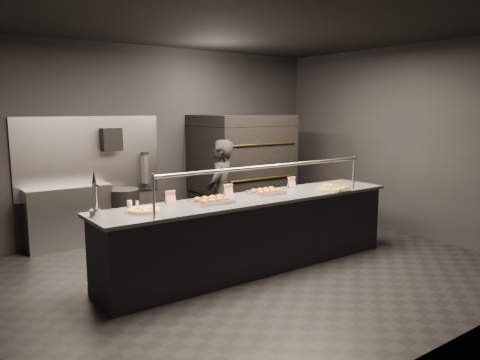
{
  "coord_description": "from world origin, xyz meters",
  "views": [
    {
      "loc": [
        -3.5,
        -4.51,
        2.01
      ],
      "look_at": [
        -0.07,
        0.2,
        1.12
      ],
      "focal_mm": 35.0,
      "sensor_mm": 36.0,
      "label": 1
    }
  ],
  "objects_px": {
    "prep_shelf": "(69,217)",
    "trash_bin": "(124,215)",
    "worker": "(220,195)",
    "round_pizza": "(144,210)",
    "slider_tray_b": "(266,192)",
    "beer_tap": "(95,204)",
    "slider_tray_a": "(212,200)",
    "towel_dispenser": "(111,139)",
    "square_pizza": "(332,188)",
    "fire_extinguisher": "(145,169)",
    "pizza_oven": "(241,170)",
    "service_counter": "(254,233)"
  },
  "relations": [
    {
      "from": "pizza_oven",
      "to": "service_counter",
      "type": "bearing_deg",
      "value": -122.27
    },
    {
      "from": "pizza_oven",
      "to": "round_pizza",
      "type": "distance_m",
      "value": 3.23
    },
    {
      "from": "towel_dispenser",
      "to": "slider_tray_a",
      "type": "distance_m",
      "value": 2.46
    },
    {
      "from": "slider_tray_a",
      "to": "slider_tray_b",
      "type": "bearing_deg",
      "value": 5.54
    },
    {
      "from": "worker",
      "to": "square_pizza",
      "type": "bearing_deg",
      "value": 97.34
    },
    {
      "from": "prep_shelf",
      "to": "round_pizza",
      "type": "distance_m",
      "value": 2.31
    },
    {
      "from": "slider_tray_b",
      "to": "fire_extinguisher",
      "type": "bearing_deg",
      "value": 105.62
    },
    {
      "from": "prep_shelf",
      "to": "towel_dispenser",
      "type": "relative_size",
      "value": 3.43
    },
    {
      "from": "towel_dispenser",
      "to": "round_pizza",
      "type": "bearing_deg",
      "value": -103.29
    },
    {
      "from": "service_counter",
      "to": "round_pizza",
      "type": "bearing_deg",
      "value": 177.54
    },
    {
      "from": "prep_shelf",
      "to": "slider_tray_a",
      "type": "distance_m",
      "value": 2.55
    },
    {
      "from": "towel_dispenser",
      "to": "fire_extinguisher",
      "type": "height_order",
      "value": "towel_dispenser"
    },
    {
      "from": "prep_shelf",
      "to": "trash_bin",
      "type": "height_order",
      "value": "prep_shelf"
    },
    {
      "from": "worker",
      "to": "fire_extinguisher",
      "type": "bearing_deg",
      "value": -106.38
    },
    {
      "from": "slider_tray_a",
      "to": "slider_tray_b",
      "type": "xyz_separation_m",
      "value": [
        0.89,
        0.09,
        -0.0
      ]
    },
    {
      "from": "slider_tray_a",
      "to": "square_pizza",
      "type": "distance_m",
      "value": 1.85
    },
    {
      "from": "trash_bin",
      "to": "worker",
      "type": "distance_m",
      "value": 1.61
    },
    {
      "from": "slider_tray_b",
      "to": "trash_bin",
      "type": "relative_size",
      "value": 0.57
    },
    {
      "from": "prep_shelf",
      "to": "service_counter",
      "type": "bearing_deg",
      "value": -55.41
    },
    {
      "from": "fire_extinguisher",
      "to": "square_pizza",
      "type": "distance_m",
      "value": 3.01
    },
    {
      "from": "service_counter",
      "to": "towel_dispenser",
      "type": "relative_size",
      "value": 11.71
    },
    {
      "from": "prep_shelf",
      "to": "trash_bin",
      "type": "distance_m",
      "value": 0.8
    },
    {
      "from": "trash_bin",
      "to": "worker",
      "type": "xyz_separation_m",
      "value": [
        0.96,
        -1.23,
        0.39
      ]
    },
    {
      "from": "beer_tap",
      "to": "slider_tray_b",
      "type": "distance_m",
      "value": 2.24
    },
    {
      "from": "slider_tray_a",
      "to": "square_pizza",
      "type": "xyz_separation_m",
      "value": [
        1.84,
        -0.18,
        -0.01
      ]
    },
    {
      "from": "round_pizza",
      "to": "fire_extinguisher",
      "type": "bearing_deg",
      "value": 64.81
    },
    {
      "from": "beer_tap",
      "to": "worker",
      "type": "xyz_separation_m",
      "value": [
        2.11,
        0.87,
        -0.27
      ]
    },
    {
      "from": "slider_tray_a",
      "to": "prep_shelf",
      "type": "bearing_deg",
      "value": 113.56
    },
    {
      "from": "towel_dispenser",
      "to": "square_pizza",
      "type": "relative_size",
      "value": 0.69
    },
    {
      "from": "beer_tap",
      "to": "slider_tray_b",
      "type": "height_order",
      "value": "beer_tap"
    },
    {
      "from": "prep_shelf",
      "to": "worker",
      "type": "distance_m",
      "value": 2.23
    },
    {
      "from": "prep_shelf",
      "to": "trash_bin",
      "type": "relative_size",
      "value": 1.51
    },
    {
      "from": "pizza_oven",
      "to": "slider_tray_a",
      "type": "xyz_separation_m",
      "value": [
        -1.8,
        -1.87,
        -0.02
      ]
    },
    {
      "from": "prep_shelf",
      "to": "slider_tray_a",
      "type": "relative_size",
      "value": 2.52
    },
    {
      "from": "trash_bin",
      "to": "towel_dispenser",
      "type": "bearing_deg",
      "value": 119.49
    },
    {
      "from": "service_counter",
      "to": "prep_shelf",
      "type": "distance_m",
      "value": 2.82
    },
    {
      "from": "slider_tray_b",
      "to": "trash_bin",
      "type": "xyz_separation_m",
      "value": [
        -1.09,
        2.11,
        -0.55
      ]
    },
    {
      "from": "service_counter",
      "to": "pizza_oven",
      "type": "distance_m",
      "value": 2.3
    },
    {
      "from": "worker",
      "to": "prep_shelf",
      "type": "bearing_deg",
      "value": -73.3
    },
    {
      "from": "round_pizza",
      "to": "service_counter",
      "type": "bearing_deg",
      "value": -2.46
    },
    {
      "from": "worker",
      "to": "round_pizza",
      "type": "bearing_deg",
      "value": -6.18
    },
    {
      "from": "trash_bin",
      "to": "prep_shelf",
      "type": "bearing_deg",
      "value": 172.84
    },
    {
      "from": "round_pizza",
      "to": "slider_tray_b",
      "type": "xyz_separation_m",
      "value": [
        1.74,
        0.05,
        0.01
      ]
    },
    {
      "from": "pizza_oven",
      "to": "towel_dispenser",
      "type": "bearing_deg",
      "value": 166.86
    },
    {
      "from": "round_pizza",
      "to": "square_pizza",
      "type": "distance_m",
      "value": 2.7
    },
    {
      "from": "pizza_oven",
      "to": "square_pizza",
      "type": "height_order",
      "value": "pizza_oven"
    },
    {
      "from": "round_pizza",
      "to": "slider_tray_b",
      "type": "bearing_deg",
      "value": 1.71
    },
    {
      "from": "round_pizza",
      "to": "slider_tray_a",
      "type": "bearing_deg",
      "value": -2.32
    },
    {
      "from": "slider_tray_a",
      "to": "worker",
      "type": "relative_size",
      "value": 0.3
    },
    {
      "from": "service_counter",
      "to": "trash_bin",
      "type": "relative_size",
      "value": 5.16
    }
  ]
}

